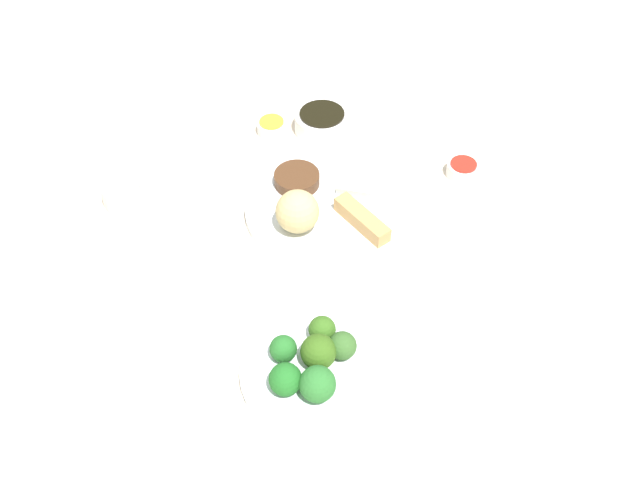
% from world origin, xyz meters
% --- Properties ---
extents(tabletop, '(2.20, 2.20, 0.02)m').
position_xyz_m(tabletop, '(0.00, 0.00, 0.01)').
color(tabletop, beige).
rests_on(tabletop, ground).
extents(main_plate, '(0.29, 0.29, 0.02)m').
position_xyz_m(main_plate, '(-0.05, 0.02, 0.03)').
color(main_plate, white).
rests_on(main_plate, tabletop).
extents(rice_scoop, '(0.07, 0.07, 0.07)m').
position_xyz_m(rice_scoop, '(0.01, -0.01, 0.07)').
color(rice_scoop, tan).
rests_on(rice_scoop, main_plate).
extents(spring_roll, '(0.09, 0.11, 0.03)m').
position_xyz_m(spring_roll, '(-0.02, 0.09, 0.05)').
color(spring_roll, tan).
rests_on(spring_roll, main_plate).
extents(crab_rangoon_wonton, '(0.08, 0.07, 0.01)m').
position_xyz_m(crab_rangoon_wonton, '(-0.12, 0.06, 0.04)').
color(crab_rangoon_wonton, beige).
rests_on(crab_rangoon_wonton, main_plate).
extents(stir_fry_heap, '(0.08, 0.08, 0.02)m').
position_xyz_m(stir_fry_heap, '(-0.09, -0.05, 0.05)').
color(stir_fry_heap, '#4F301B').
rests_on(stir_fry_heap, main_plate).
extents(broccoli_plate, '(0.21, 0.21, 0.01)m').
position_xyz_m(broccoli_plate, '(0.27, 0.10, 0.03)').
color(broccoli_plate, white).
rests_on(broccoli_plate, tabletop).
extents(broccoli_floret_0, '(0.05, 0.05, 0.05)m').
position_xyz_m(broccoli_floret_0, '(0.26, 0.10, 0.06)').
color(broccoli_floret_0, '#38601A').
rests_on(broccoli_floret_0, broccoli_plate).
extents(broccoli_floret_1, '(0.04, 0.04, 0.04)m').
position_xyz_m(broccoli_floret_1, '(0.26, 0.05, 0.05)').
color(broccoli_floret_1, '#266B28').
rests_on(broccoli_floret_1, broccoli_plate).
extents(broccoli_floret_2, '(0.05, 0.05, 0.05)m').
position_xyz_m(broccoli_floret_2, '(0.31, 0.07, 0.06)').
color(broccoli_floret_2, '#216A24').
rests_on(broccoli_floret_2, broccoli_plate).
extents(broccoli_floret_3, '(0.05, 0.05, 0.05)m').
position_xyz_m(broccoli_floret_3, '(0.31, 0.12, 0.06)').
color(broccoli_floret_3, '#2B6F2D').
rests_on(broccoli_floret_3, broccoli_plate).
extents(broccoli_floret_4, '(0.04, 0.04, 0.04)m').
position_xyz_m(broccoli_floret_4, '(0.23, 0.13, 0.05)').
color(broccoli_floret_4, '#376229').
rests_on(broccoli_floret_4, broccoli_plate).
extents(broccoli_floret_6, '(0.04, 0.04, 0.04)m').
position_xyz_m(broccoli_floret_6, '(0.22, 0.10, 0.05)').
color(broccoli_floret_6, '#38651E').
rests_on(broccoli_floret_6, broccoli_plate).
extents(soy_sauce_bowl, '(0.11, 0.11, 0.04)m').
position_xyz_m(soy_sauce_bowl, '(-0.27, -0.05, 0.04)').
color(soy_sauce_bowl, white).
rests_on(soy_sauce_bowl, tabletop).
extents(soy_sauce_bowl_liquid, '(0.09, 0.09, 0.00)m').
position_xyz_m(soy_sauce_bowl_liquid, '(-0.27, -0.05, 0.06)').
color(soy_sauce_bowl_liquid, black).
rests_on(soy_sauce_bowl_liquid, soy_sauce_bowl).
extents(sauce_ramekin_hot_mustard, '(0.06, 0.06, 0.02)m').
position_xyz_m(sauce_ramekin_hot_mustard, '(-0.23, -0.15, 0.03)').
color(sauce_ramekin_hot_mustard, white).
rests_on(sauce_ramekin_hot_mustard, tabletop).
extents(sauce_ramekin_hot_mustard_liquid, '(0.05, 0.05, 0.00)m').
position_xyz_m(sauce_ramekin_hot_mustard_liquid, '(-0.23, -0.15, 0.05)').
color(sauce_ramekin_hot_mustard_liquid, yellow).
rests_on(sauce_ramekin_hot_mustard_liquid, sauce_ramekin_hot_mustard).
extents(sauce_ramekin_sweet_and_sour, '(0.06, 0.06, 0.02)m').
position_xyz_m(sauce_ramekin_sweet_and_sour, '(-0.22, 0.24, 0.03)').
color(sauce_ramekin_sweet_and_sour, white).
rests_on(sauce_ramekin_sweet_and_sour, tabletop).
extents(sauce_ramekin_sweet_and_sour_liquid, '(0.05, 0.05, 0.00)m').
position_xyz_m(sauce_ramekin_sweet_and_sour_liquid, '(-0.22, 0.24, 0.05)').
color(sauce_ramekin_sweet_and_sour_liquid, red).
rests_on(sauce_ramekin_sweet_and_sour_liquid, sauce_ramekin_sweet_and_sour).
extents(teacup, '(0.07, 0.07, 0.05)m').
position_xyz_m(teacup, '(0.04, -0.33, 0.04)').
color(teacup, white).
rests_on(teacup, tabletop).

